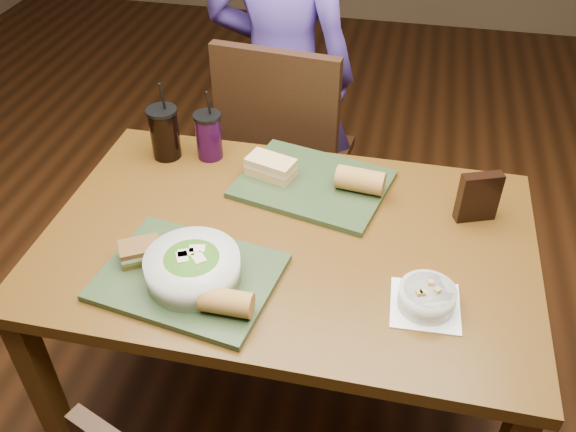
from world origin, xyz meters
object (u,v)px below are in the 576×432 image
object	(u,v)px
tray_near	(189,277)
baguette_near	(227,302)
diner	(281,77)
soup_bowl	(427,297)
cup_berry	(209,136)
sandwich_near	(140,252)
sandwich_far	(271,167)
salad_bowl	(193,266)
chip_bag	(478,197)
cup_cola	(165,133)
dining_table	(288,261)
chair_far	(283,152)
tray_far	(313,184)
baguette_far	(360,180)

from	to	relation	value
tray_near	baguette_near	world-z (taller)	baguette_near
diner	soup_bowl	xyz separation A→B (m)	(0.58, -1.05, 0.01)
soup_bowl	cup_berry	bearing A→B (deg)	144.03
diner	cup_berry	distance (m)	0.56
sandwich_near	sandwich_far	distance (m)	0.48
salad_bowl	chip_bag	distance (m)	0.78
tray_near	cup_cola	distance (m)	0.57
soup_bowl	sandwich_far	size ratio (longest dim) A/B	1.09
cup_cola	cup_berry	xyz separation A→B (m)	(0.13, 0.03, -0.01)
tray_near	sandwich_far	distance (m)	0.46
dining_table	cup_cola	bearing A→B (deg)	146.64
dining_table	salad_bowl	world-z (taller)	salad_bowl
diner	salad_bowl	bearing A→B (deg)	92.70
sandwich_far	chip_bag	xyz separation A→B (m)	(0.59, -0.06, 0.03)
salad_bowl	sandwich_near	world-z (taller)	salad_bowl
soup_bowl	sandwich_far	distance (m)	0.63
chair_far	cup_cola	size ratio (longest dim) A/B	3.96
cup_berry	chip_bag	distance (m)	0.82
soup_bowl	sandwich_far	xyz separation A→B (m)	(-0.47, 0.42, 0.02)
tray_far	cup_berry	size ratio (longest dim) A/B	1.81
sandwich_near	chip_bag	xyz separation A→B (m)	(0.82, 0.37, 0.03)
tray_near	salad_bowl	xyz separation A→B (m)	(0.02, -0.01, 0.05)
diner	sandwich_far	bearing A→B (deg)	101.19
baguette_near	chip_bag	bearing A→B (deg)	41.09
tray_far	tray_near	bearing A→B (deg)	-117.07
sandwich_near	baguette_near	world-z (taller)	baguette_near
tray_near	tray_far	world-z (taller)	same
baguette_near	dining_table	bearing A→B (deg)	75.95
diner	chip_bag	bearing A→B (deg)	136.76
salad_bowl	dining_table	bearing A→B (deg)	49.62
baguette_near	cup_cola	distance (m)	0.71
chair_far	baguette_near	xyz separation A→B (m)	(0.09, -0.98, 0.23)
tray_near	baguette_near	bearing A→B (deg)	-36.58
sandwich_far	baguette_far	distance (m)	0.27
diner	baguette_far	xyz separation A→B (m)	(0.38, -0.65, 0.03)
sandwich_near	chip_bag	bearing A→B (deg)	24.06
tray_far	chip_bag	size ratio (longest dim) A/B	2.89
chair_far	sandwich_near	bearing A→B (deg)	-101.27
dining_table	sandwich_near	xyz separation A→B (m)	(-0.34, -0.18, 0.13)
diner	cup_berry	size ratio (longest dim) A/B	6.66
baguette_near	diner	bearing A→B (deg)	96.78
cup_berry	chair_far	bearing A→B (deg)	66.14
sandwich_near	baguette_near	bearing A→B (deg)	-25.09
salad_bowl	soup_bowl	world-z (taller)	salad_bowl
tray_near	cup_cola	size ratio (longest dim) A/B	1.64
chip_bag	sandwich_near	bearing A→B (deg)	-177.21
diner	chip_bag	distance (m)	0.98
dining_table	cup_berry	size ratio (longest dim) A/B	5.61
sandwich_far	chip_bag	distance (m)	0.59
dining_table	cup_cola	world-z (taller)	cup_cola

